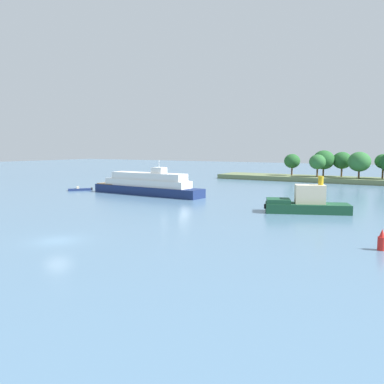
# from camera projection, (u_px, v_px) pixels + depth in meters

# --- Properties ---
(ground_plane) EXTENTS (400.00, 400.00, 0.00)m
(ground_plane) POSITION_uv_depth(u_px,v_px,m) (57.00, 241.00, 38.99)
(ground_plane) COLOR slate
(treeline_island) EXTENTS (74.20, 11.12, 8.19)m
(treeline_island) POSITION_uv_depth(u_px,v_px,m) (354.00, 172.00, 102.28)
(treeline_island) COLOR #66754C
(treeline_island) RESTS_ON ground
(white_riverboat) EXTENTS (24.04, 5.14, 6.71)m
(white_riverboat) POSITION_uv_depth(u_px,v_px,m) (147.00, 185.00, 76.73)
(white_riverboat) COLOR navy
(white_riverboat) RESTS_ON ground
(tugboat) EXTENTS (11.78, 7.67, 5.09)m
(tugboat) POSITION_uv_depth(u_px,v_px,m) (306.00, 203.00, 55.61)
(tugboat) COLOR #19472D
(tugboat) RESTS_ON ground
(small_motorboat) EXTENTS (4.13, 4.49, 0.92)m
(small_motorboat) POSITION_uv_depth(u_px,v_px,m) (80.00, 189.00, 84.13)
(small_motorboat) COLOR navy
(small_motorboat) RESTS_ON ground
(channel_buoy_red) EXTENTS (0.70, 0.70, 1.90)m
(channel_buoy_red) POSITION_uv_depth(u_px,v_px,m) (382.00, 241.00, 35.38)
(channel_buoy_red) COLOR red
(channel_buoy_red) RESTS_ON ground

